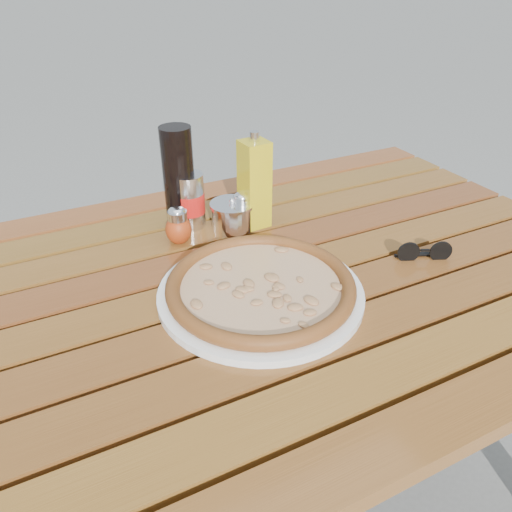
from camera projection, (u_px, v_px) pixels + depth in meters
name	position (u px, v px, depth m)	size (l,w,h in m)	color
ground	(259.00, 509.00, 1.33)	(60.00, 60.00, 0.00)	slate
table	(261.00, 307.00, 0.98)	(1.40, 0.90, 0.75)	#39230D
plate	(261.00, 293.00, 0.87)	(0.36, 0.36, 0.01)	white
pizza	(261.00, 285.00, 0.87)	(0.34, 0.34, 0.03)	beige
pepper_shaker	(178.00, 226.00, 1.02)	(0.07, 0.07, 0.08)	#BB4015
oregano_shaker	(242.00, 211.00, 1.08)	(0.07, 0.07, 0.08)	#323917
dark_bottle	(179.00, 178.00, 1.05)	(0.07, 0.07, 0.22)	black
soda_can	(189.00, 201.00, 1.07)	(0.08, 0.08, 0.12)	silver
olive_oil_cruet	(254.00, 184.00, 1.06)	(0.06, 0.06, 0.21)	gold
parmesan_tin	(232.00, 215.00, 1.08)	(0.12, 0.12, 0.07)	white
sunglasses	(424.00, 252.00, 0.97)	(0.11, 0.06, 0.04)	black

